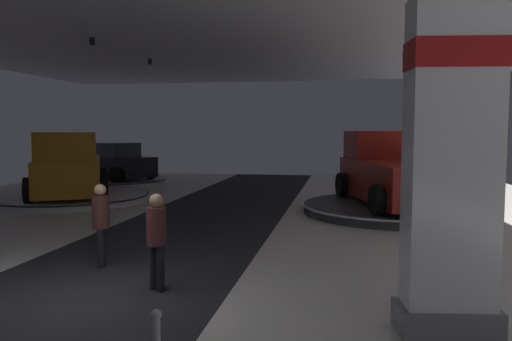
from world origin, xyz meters
The scene contains 12 objects.
ground centered at (0.00, 0.00, -0.02)m, with size 24.00×44.00×0.06m.
brand_sign_pylon centered at (5.30, -0.09, 2.18)m, with size 1.34×0.81×4.22m.
display_platform_deep_right centered at (7.05, 15.69, 0.15)m, with size 5.45×5.45×0.27m.
display_car_deep_right centered at (7.08, 15.70, 1.04)m, with size 4.56×3.27×1.71m.
display_platform_far_right centered at (5.58, 9.17, 0.16)m, with size 5.77×5.77×0.29m.
pickup_truck_far_right centered at (5.49, 9.48, 1.23)m, with size 3.72×5.66×2.30m.
display_platform_far_left centered at (-5.94, 9.89, 0.14)m, with size 5.68×5.68×0.25m.
pickup_truck_far_left centered at (-5.79, 9.60, 1.18)m, with size 4.45×5.67×2.30m.
display_platform_deep_left centered at (-6.66, 14.77, 0.19)m, with size 4.89×4.89×0.34m.
display_car_deep_left centered at (-6.63, 14.75, 1.10)m, with size 4.56×3.56×1.71m.
visitor_walking_near centered at (1.02, 0.82, 0.91)m, with size 0.32×0.32×1.59m.
visitor_walking_far centered at (-0.55, 1.96, 0.91)m, with size 0.32×0.32×1.59m.
Camera 1 is at (3.95, -6.51, 2.59)m, focal length 34.13 mm.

